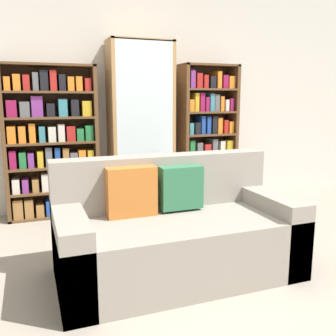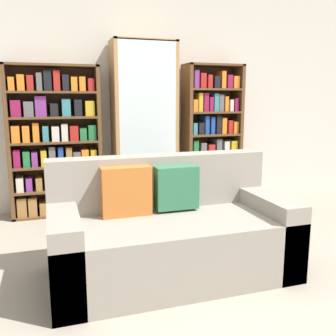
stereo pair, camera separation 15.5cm
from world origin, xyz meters
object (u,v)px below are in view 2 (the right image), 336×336
at_px(bookshelf_right, 211,136).
at_px(wine_bottle, 209,208).
at_px(bookshelf_left, 55,144).
at_px(display_cabinet, 144,127).
at_px(couch, 170,234).

relative_size(bookshelf_right, wine_bottle, 4.86).
xyz_separation_m(bookshelf_left, display_cabinet, (1.00, -0.02, 0.17)).
distance_m(couch, bookshelf_right, 2.16).
height_order(couch, display_cabinet, display_cabinet).
height_order(display_cabinet, wine_bottle, display_cabinet).
distance_m(couch, wine_bottle, 1.28).
height_order(display_cabinet, bookshelf_right, display_cabinet).
distance_m(bookshelf_right, wine_bottle, 1.08).
xyz_separation_m(display_cabinet, bookshelf_right, (0.86, 0.02, -0.14)).
xyz_separation_m(couch, bookshelf_left, (-0.74, 1.77, 0.49)).
height_order(bookshelf_left, display_cabinet, display_cabinet).
distance_m(bookshelf_left, display_cabinet, 1.02).
bearing_deg(couch, bookshelf_left, 112.78).
relative_size(bookshelf_left, wine_bottle, 4.72).
distance_m(couch, bookshelf_left, 1.98).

